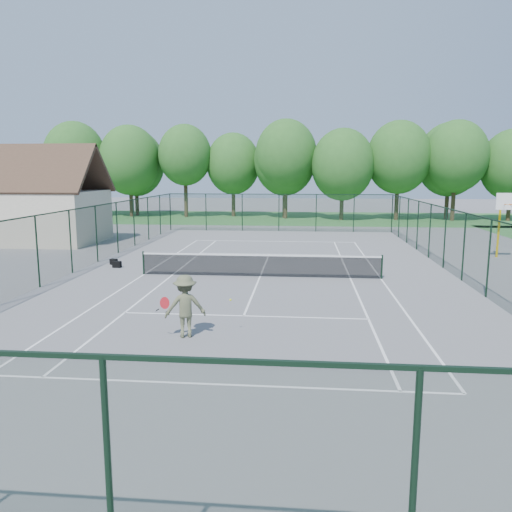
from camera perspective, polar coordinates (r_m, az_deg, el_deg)
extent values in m
plane|color=slate|center=(23.01, 0.46, -2.37)|extent=(140.00, 140.00, 0.00)
cube|color=#387936|center=(52.68, 3.25, 4.38)|extent=(80.00, 16.00, 0.01)
cube|color=white|center=(34.69, 2.13, 1.69)|extent=(10.97, 0.08, 0.01)
cube|color=white|center=(11.72, -4.64, -14.40)|extent=(10.97, 0.08, 0.01)
cube|color=white|center=(29.28, 1.53, 0.22)|extent=(8.23, 0.08, 0.01)
cube|color=white|center=(16.83, -1.40, -6.85)|extent=(8.23, 0.08, 0.01)
cube|color=white|center=(23.20, 14.10, -2.55)|extent=(0.08, 23.77, 0.01)
cube|color=white|center=(24.09, -12.66, -2.05)|extent=(0.08, 23.77, 0.01)
cube|color=white|center=(23.03, 10.73, -2.51)|extent=(0.08, 23.77, 0.01)
cube|color=white|center=(23.71, -9.50, -2.13)|extent=(0.08, 23.77, 0.01)
cube|color=white|center=(23.01, 0.46, -2.36)|extent=(0.08, 12.80, 0.01)
cylinder|color=black|center=(23.99, -12.74, -0.77)|extent=(0.08, 0.08, 1.10)
cylinder|color=black|center=(23.10, 14.19, -1.22)|extent=(0.08, 0.08, 1.10)
cube|color=black|center=(22.91, 0.47, -1.14)|extent=(11.00, 0.02, 0.96)
cube|color=white|center=(22.82, 0.47, 0.09)|extent=(11.00, 0.05, 0.07)
cube|color=#19321F|center=(40.60, 2.64, 4.96)|extent=(18.00, 0.02, 3.00)
cube|color=#19321F|center=(5.82, -16.37, -24.92)|extent=(18.00, 0.02, 3.00)
cube|color=#19321F|center=(23.75, 22.66, 0.94)|extent=(0.02, 36.00, 3.00)
cube|color=#19321F|center=(25.15, -20.43, 1.52)|extent=(0.02, 36.00, 3.00)
cube|color=black|center=(40.51, 2.65, 7.07)|extent=(18.00, 0.05, 0.05)
cube|color=black|center=(5.13, -17.17, -10.94)|extent=(18.00, 0.05, 0.05)
cube|color=black|center=(23.59, 22.89, 4.54)|extent=(0.05, 36.00, 0.05)
cube|color=black|center=(25.00, -20.63, 4.93)|extent=(0.05, 36.00, 0.05)
cube|color=beige|center=(37.17, -23.56, 4.13)|extent=(8.00, 6.00, 3.50)
cube|color=#4F3828|center=(38.36, -22.80, 9.20)|extent=(8.60, 3.27, 3.27)
cube|color=#4F3828|center=(35.74, -25.07, 9.07)|extent=(8.60, 3.27, 3.27)
cylinder|color=#43321F|center=(55.63, -14.09, 6.55)|extent=(0.40, 0.40, 4.20)
ellipsoid|color=#336F29|center=(55.58, -14.25, 10.57)|extent=(6.40, 6.40, 7.40)
cylinder|color=#43321F|center=(52.53, 3.27, 6.66)|extent=(0.40, 0.40, 4.20)
ellipsoid|color=#336F29|center=(52.48, 3.31, 10.91)|extent=(6.40, 6.40, 7.40)
cylinder|color=#43321F|center=(54.49, 20.99, 6.15)|extent=(0.40, 0.40, 4.20)
ellipsoid|color=#336F29|center=(54.43, 21.24, 10.24)|extent=(6.40, 6.40, 7.40)
cylinder|color=#DCB006|center=(31.17, 26.01, 3.06)|extent=(0.12, 0.12, 3.50)
cube|color=#DCB006|center=(30.64, 26.53, 5.94)|extent=(0.08, 0.90, 0.08)
cube|color=white|center=(30.23, 26.81, 5.59)|extent=(1.20, 0.05, 0.90)
torus|color=#D45908|center=(30.02, 26.95, 5.28)|extent=(0.48, 0.48, 0.02)
cube|color=black|center=(26.97, -15.95, -0.64)|extent=(0.43, 0.35, 0.30)
cube|color=black|center=(26.10, -15.61, -0.93)|extent=(0.43, 0.29, 0.32)
imported|color=#5A5E41|center=(14.68, -8.09, -5.69)|extent=(1.34, 1.01, 1.84)
sphere|color=yellow|center=(14.80, -2.93, -5.03)|extent=(0.07, 0.07, 0.07)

